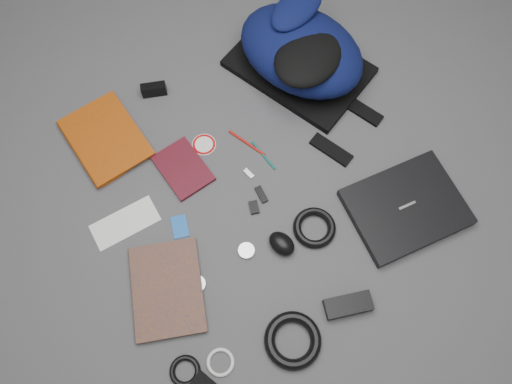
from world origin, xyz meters
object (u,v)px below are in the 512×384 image
comic_book (132,295)px  mouse (282,244)px  textbook_red (76,155)px  laptop (406,207)px  compact_camera (154,90)px  backpack (301,50)px  dvd_case (183,168)px  power_brick (348,305)px

comic_book → mouse: 0.47m
textbook_red → comic_book: bearing=-98.6°
laptop → compact_camera: size_ratio=4.06×
backpack → comic_book: size_ratio=1.77×
backpack → mouse: backpack is taller
comic_book → compact_camera: size_ratio=3.34×
dvd_case → textbook_red: bearing=137.2°
textbook_red → compact_camera: compact_camera is taller
textbook_red → dvd_case: bearing=-41.9°
laptop → textbook_red: bearing=146.2°
compact_camera → power_brick: size_ratio=0.62×
backpack → dvd_case: (-0.54, -0.13, -0.10)m
comic_book → backpack: bearing=47.6°
textbook_red → mouse: 0.74m
dvd_case → backpack: bearing=9.5°
comic_book → power_brick: size_ratio=2.06×
laptop → comic_book: 0.89m
comic_book → mouse: mouse is taller
dvd_case → compact_camera: size_ratio=2.22×
textbook_red → comic_book: (-0.05, -0.51, -0.00)m
backpack → textbook_red: backpack is taller
mouse → compact_camera: bearing=81.7°
dvd_case → power_brick: 0.68m
textbook_red → dvd_case: size_ratio=1.55×
backpack → mouse: 0.67m
backpack → dvd_case: 0.57m
laptop → compact_camera: bearing=128.3°
comic_book → dvd_case: 0.43m
mouse → power_brick: 0.27m
backpack → comic_book: (-0.87, -0.42, -0.09)m
backpack → dvd_case: backpack is taller
dvd_case → mouse: bearing=-75.0°
laptop → textbook_red: 1.08m
dvd_case → compact_camera: 0.32m
power_brick → backpack: bearing=85.6°
power_brick → dvd_case: bearing=126.7°
laptop → mouse: 0.41m
textbook_red → compact_camera: 0.35m
laptop → comic_book: laptop is taller
power_brick → mouse: bearing=123.8°
mouse → textbook_red: bearing=109.4°
backpack → comic_book: backpack is taller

